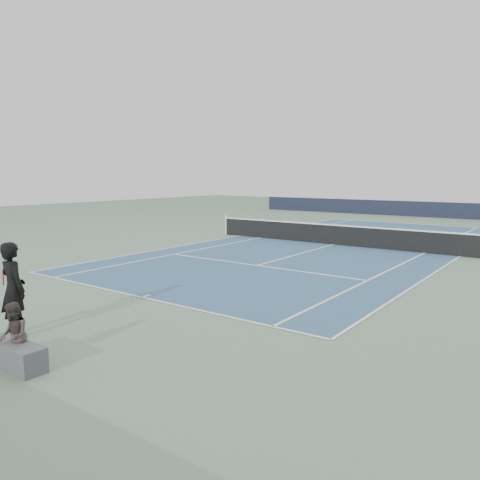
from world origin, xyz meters
The scene contains 6 objects.
ground centered at (0.00, 0.00, 0.00)m, with size 80.00×80.00×0.00m, color slate.
court_surface centered at (0.00, 0.00, 0.01)m, with size 10.97×23.77×0.01m, color #34597C.
tennis_net centered at (0.00, 0.00, 0.50)m, with size 12.90×0.10×1.07m.
windscreen_far centered at (0.00, 17.88, 0.60)m, with size 30.00×0.25×1.20m, color black.
tennis_player centered at (0.19, -15.40, 0.96)m, with size 0.84×0.59×1.92m.
spectator_bench centered at (1.72, -16.25, 0.39)m, with size 1.39×0.93×1.14m.
Camera 1 is at (9.26, -20.10, 3.23)m, focal length 35.00 mm.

